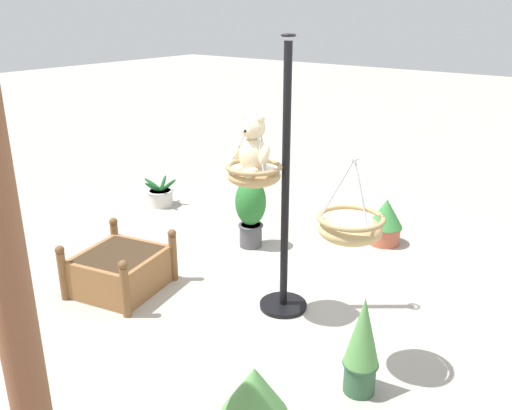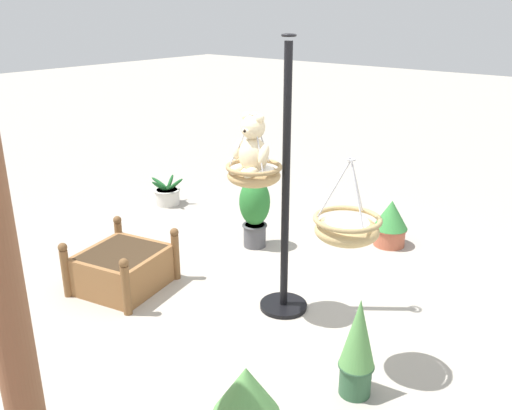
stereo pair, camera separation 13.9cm
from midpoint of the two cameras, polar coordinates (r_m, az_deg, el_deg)
ground_plane at (r=5.14m, az=0.92°, el=-11.00°), size 40.00×40.00×0.00m
display_pole_central at (r=4.84m, az=3.88°, el=-2.90°), size 0.44×0.44×2.46m
hanging_basket_with_teddy at (r=4.54m, az=0.67°, el=3.32°), size 0.47×0.47×0.61m
teddy_bear at (r=4.46m, az=0.48°, el=5.95°), size 0.35×0.31×0.51m
hanging_basket_left_high at (r=3.88m, az=10.57°, el=-2.40°), size 0.48×0.48×0.62m
greenhouse_pillar_left at (r=3.13m, az=-24.17°, el=-6.38°), size 0.42×0.42×2.81m
wooden_planter_box at (r=5.57m, az=-13.14°, el=-6.42°), size 0.97×1.01×0.56m
potted_plant_fern_front at (r=4.04m, az=11.65°, el=-14.44°), size 0.26×0.26×0.78m
potted_plant_tall_leafy at (r=6.53m, az=14.57°, el=-1.81°), size 0.40×0.40×0.56m
potted_plant_conical_shrub at (r=6.23m, az=0.50°, el=-0.48°), size 0.36×0.36×0.83m
potted_plant_trailing_ivy at (r=7.77m, az=-8.82°, el=1.11°), size 0.49×0.46×0.40m
potted_plant_broad_leaf at (r=3.61m, az=0.14°, el=-20.46°), size 0.43×0.43×0.60m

